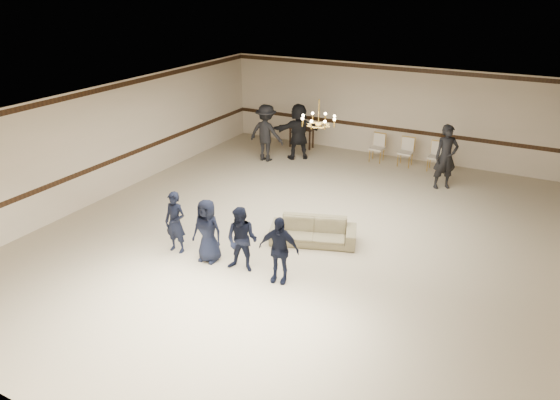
{
  "coord_description": "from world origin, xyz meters",
  "views": [
    {
      "loc": [
        4.91,
        -10.24,
        5.91
      ],
      "look_at": [
        -0.28,
        -0.5,
        1.05
      ],
      "focal_mm": 32.56,
      "sensor_mm": 36.0,
      "label": 1
    }
  ],
  "objects_px": {
    "adult_mid": "(298,131)",
    "boy_c": "(242,240)",
    "boy_b": "(207,231)",
    "adult_right": "(446,157)",
    "banquet_chair_left": "(377,148)",
    "banquet_chair_mid": "(406,152)",
    "boy_a": "(175,222)",
    "settee": "(313,231)",
    "boy_d": "(279,250)",
    "adult_left": "(266,133)",
    "console_table": "(302,138)",
    "banquet_chair_right": "(436,157)",
    "chandelier": "(319,112)"
  },
  "relations": [
    {
      "from": "adult_mid",
      "to": "boy_c",
      "type": "bearing_deg",
      "value": 69.85
    },
    {
      "from": "boy_b",
      "to": "adult_right",
      "type": "height_order",
      "value": "adult_right"
    },
    {
      "from": "banquet_chair_left",
      "to": "banquet_chair_mid",
      "type": "distance_m",
      "value": 1.0
    },
    {
      "from": "boy_a",
      "to": "settee",
      "type": "relative_size",
      "value": 0.72
    },
    {
      "from": "boy_d",
      "to": "adult_mid",
      "type": "xyz_separation_m",
      "value": [
        -3.14,
        7.32,
        0.24
      ]
    },
    {
      "from": "settee",
      "to": "adult_left",
      "type": "xyz_separation_m",
      "value": [
        -3.98,
        4.75,
        0.69
      ]
    },
    {
      "from": "boy_d",
      "to": "console_table",
      "type": "distance_m",
      "value": 9.24
    },
    {
      "from": "boy_a",
      "to": "boy_c",
      "type": "bearing_deg",
      "value": -2.63
    },
    {
      "from": "adult_left",
      "to": "adult_mid",
      "type": "bearing_deg",
      "value": -140.95
    },
    {
      "from": "banquet_chair_right",
      "to": "boy_c",
      "type": "bearing_deg",
      "value": -104.18
    },
    {
      "from": "adult_left",
      "to": "adult_right",
      "type": "xyz_separation_m",
      "value": [
        6.0,
        0.3,
        0.0
      ]
    },
    {
      "from": "boy_d",
      "to": "adult_right",
      "type": "height_order",
      "value": "adult_right"
    },
    {
      "from": "boy_a",
      "to": "banquet_chair_mid",
      "type": "xyz_separation_m",
      "value": [
        3.11,
        8.31,
        -0.26
      ]
    },
    {
      "from": "adult_left",
      "to": "console_table",
      "type": "distance_m",
      "value": 2.04
    },
    {
      "from": "boy_a",
      "to": "adult_right",
      "type": "xyz_separation_m",
      "value": [
        4.66,
        6.92,
        0.24
      ]
    },
    {
      "from": "adult_mid",
      "to": "banquet_chair_left",
      "type": "bearing_deg",
      "value": 164.07
    },
    {
      "from": "adult_mid",
      "to": "console_table",
      "type": "relative_size",
      "value": 2.17
    },
    {
      "from": "banquet_chair_right",
      "to": "boy_b",
      "type": "bearing_deg",
      "value": -109.76
    },
    {
      "from": "adult_mid",
      "to": "boy_b",
      "type": "bearing_deg",
      "value": 63.2
    },
    {
      "from": "adult_right",
      "to": "banquet_chair_left",
      "type": "bearing_deg",
      "value": 115.51
    },
    {
      "from": "adult_right",
      "to": "settee",
      "type": "bearing_deg",
      "value": -147.62
    },
    {
      "from": "chandelier",
      "to": "boy_b",
      "type": "height_order",
      "value": "chandelier"
    },
    {
      "from": "banquet_chair_mid",
      "to": "console_table",
      "type": "distance_m",
      "value": 4.01
    },
    {
      "from": "banquet_chair_left",
      "to": "banquet_chair_right",
      "type": "xyz_separation_m",
      "value": [
        2.0,
        0.0,
        0.0
      ]
    },
    {
      "from": "boy_c",
      "to": "adult_mid",
      "type": "height_order",
      "value": "adult_mid"
    },
    {
      "from": "boy_b",
      "to": "banquet_chair_left",
      "type": "bearing_deg",
      "value": 79.46
    },
    {
      "from": "boy_a",
      "to": "boy_c",
      "type": "relative_size",
      "value": 1.0
    },
    {
      "from": "boy_a",
      "to": "adult_mid",
      "type": "relative_size",
      "value": 0.75
    },
    {
      "from": "boy_b",
      "to": "adult_left",
      "type": "height_order",
      "value": "adult_left"
    },
    {
      "from": "boy_a",
      "to": "adult_left",
      "type": "distance_m",
      "value": 6.76
    },
    {
      "from": "boy_a",
      "to": "banquet_chair_left",
      "type": "bearing_deg",
      "value": 73.11
    },
    {
      "from": "boy_a",
      "to": "adult_right",
      "type": "bearing_deg",
      "value": 53.42
    },
    {
      "from": "banquet_chair_mid",
      "to": "boy_b",
      "type": "bearing_deg",
      "value": -104.38
    },
    {
      "from": "boy_c",
      "to": "boy_d",
      "type": "height_order",
      "value": "same"
    },
    {
      "from": "boy_d",
      "to": "adult_left",
      "type": "height_order",
      "value": "adult_left"
    },
    {
      "from": "console_table",
      "to": "adult_mid",
      "type": "bearing_deg",
      "value": -70.28
    },
    {
      "from": "chandelier",
      "to": "boy_c",
      "type": "xyz_separation_m",
      "value": [
        -0.33,
        -3.14,
        -2.13
      ]
    },
    {
      "from": "adult_mid",
      "to": "console_table",
      "type": "distance_m",
      "value": 1.41
    },
    {
      "from": "boy_d",
      "to": "adult_mid",
      "type": "distance_m",
      "value": 7.97
    },
    {
      "from": "settee",
      "to": "adult_mid",
      "type": "relative_size",
      "value": 1.04
    },
    {
      "from": "adult_mid",
      "to": "banquet_chair_mid",
      "type": "height_order",
      "value": "adult_mid"
    },
    {
      "from": "boy_a",
      "to": "banquet_chair_left",
      "type": "distance_m",
      "value": 8.58
    },
    {
      "from": "boy_d",
      "to": "console_table",
      "type": "bearing_deg",
      "value": 102.24
    },
    {
      "from": "boy_b",
      "to": "adult_right",
      "type": "bearing_deg",
      "value": 59.25
    },
    {
      "from": "boy_d",
      "to": "banquet_chair_mid",
      "type": "distance_m",
      "value": 8.33
    },
    {
      "from": "adult_mid",
      "to": "boy_a",
      "type": "bearing_deg",
      "value": 56.27
    },
    {
      "from": "settee",
      "to": "banquet_chair_mid",
      "type": "distance_m",
      "value": 6.46
    },
    {
      "from": "boy_c",
      "to": "adult_left",
      "type": "relative_size",
      "value": 0.75
    },
    {
      "from": "adult_left",
      "to": "adult_mid",
      "type": "height_order",
      "value": "same"
    },
    {
      "from": "adult_right",
      "to": "console_table",
      "type": "distance_m",
      "value": 5.8
    }
  ]
}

